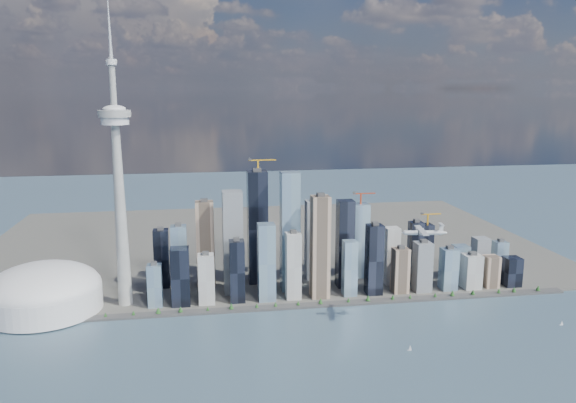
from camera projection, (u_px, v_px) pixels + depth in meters
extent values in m
plane|color=#385163|center=(317.00, 374.00, 795.71)|extent=(4000.00, 4000.00, 0.00)
cube|color=#383838|center=(289.00, 307.00, 1037.38)|extent=(1100.00, 22.00, 4.00)
cube|color=#4C4C47|center=(262.00, 242.00, 1473.20)|extent=(1400.00, 900.00, 3.00)
cylinder|color=#3F2D1E|center=(16.00, 321.00, 963.84)|extent=(1.00, 1.00, 2.40)
cone|color=#1F4F1C|center=(15.00, 319.00, 963.13)|extent=(7.20, 7.20, 8.00)
cylinder|color=#3F2D1E|center=(68.00, 318.00, 977.09)|extent=(1.00, 1.00, 2.40)
cone|color=#1F4F1C|center=(68.00, 316.00, 976.38)|extent=(7.20, 7.20, 8.00)
cylinder|color=#3F2D1E|center=(120.00, 315.00, 990.35)|extent=(1.00, 1.00, 2.40)
cone|color=#1F4F1C|center=(120.00, 313.00, 989.64)|extent=(7.20, 7.20, 8.00)
cylinder|color=#3F2D1E|center=(170.00, 312.00, 1003.61)|extent=(1.00, 1.00, 2.40)
cone|color=#1F4F1C|center=(170.00, 310.00, 1002.90)|extent=(7.20, 7.20, 8.00)
cylinder|color=#3F2D1E|center=(218.00, 309.00, 1016.86)|extent=(1.00, 1.00, 2.40)
cone|color=#1F4F1C|center=(218.00, 307.00, 1016.15)|extent=(7.20, 7.20, 8.00)
cylinder|color=#3F2D1E|center=(266.00, 306.00, 1030.12)|extent=(1.00, 1.00, 2.40)
cone|color=#1F4F1C|center=(266.00, 305.00, 1029.41)|extent=(7.20, 7.20, 8.00)
cylinder|color=#3F2D1E|center=(312.00, 304.00, 1043.38)|extent=(1.00, 1.00, 2.40)
cone|color=#1F4F1C|center=(312.00, 302.00, 1042.67)|extent=(7.20, 7.20, 8.00)
cylinder|color=#3F2D1E|center=(357.00, 301.00, 1056.63)|extent=(1.00, 1.00, 2.40)
cone|color=#1F4F1C|center=(357.00, 299.00, 1055.92)|extent=(7.20, 7.20, 8.00)
cylinder|color=#3F2D1E|center=(401.00, 298.00, 1069.89)|extent=(1.00, 1.00, 2.40)
cone|color=#1F4F1C|center=(401.00, 297.00, 1069.18)|extent=(7.20, 7.20, 8.00)
cylinder|color=#3F2D1E|center=(444.00, 296.00, 1083.15)|extent=(1.00, 1.00, 2.40)
cone|color=#1F4F1C|center=(444.00, 294.00, 1082.44)|extent=(7.20, 7.20, 8.00)
cylinder|color=#3F2D1E|center=(486.00, 293.00, 1096.40)|extent=(1.00, 1.00, 2.40)
cone|color=#1F4F1C|center=(486.00, 292.00, 1095.69)|extent=(7.20, 7.20, 8.00)
cylinder|color=#3F2D1E|center=(527.00, 291.00, 1109.66)|extent=(1.00, 1.00, 2.40)
cone|color=#1F4F1C|center=(527.00, 289.00, 1108.95)|extent=(7.20, 7.20, 8.00)
cube|color=black|center=(179.00, 277.00, 1034.56)|extent=(34.00, 34.00, 108.87)
cube|color=#7695B2|center=(179.00, 261.00, 1080.04)|extent=(30.00, 30.00, 138.57)
cube|color=#BABAB6|center=(206.00, 279.00, 1043.68)|extent=(30.00, 30.00, 94.03)
cube|color=tan|center=(205.00, 243.00, 1137.52)|extent=(36.00, 36.00, 173.21)
cube|color=slate|center=(234.00, 242.00, 1089.74)|extent=(38.00, 38.00, 202.90)
cube|color=black|center=(236.00, 271.00, 1049.65)|extent=(28.00, 28.00, 118.77)
cube|color=#7695B2|center=(265.00, 262.00, 1055.12)|extent=(32.00, 32.00, 148.46)
cube|color=black|center=(259.00, 227.00, 1148.48)|extent=(40.00, 40.00, 232.59)
cube|color=#7695B2|center=(289.00, 232.00, 1103.15)|extent=(36.00, 36.00, 237.54)
cube|color=#BABAB6|center=(294.00, 266.00, 1065.49)|extent=(28.00, 28.00, 128.67)
cube|color=tan|center=(322.00, 247.00, 1067.06)|extent=(34.00, 34.00, 197.95)
cube|color=slate|center=(311.00, 240.00, 1171.66)|extent=(30.00, 30.00, 168.26)
cube|color=black|center=(343.00, 244.00, 1125.84)|extent=(32.00, 32.00, 178.16)
cube|color=#7695B2|center=(350.00, 268.00, 1084.27)|extent=(26.00, 26.00, 108.87)
cube|color=black|center=(375.00, 259.00, 1088.99)|extent=(30.00, 30.00, 138.57)
cube|color=#7695B2|center=(360.00, 240.00, 1188.70)|extent=(34.00, 34.00, 158.36)
cube|color=#BABAB6|center=(391.00, 256.00, 1147.01)|extent=(28.00, 28.00, 118.77)
cube|color=tan|center=(399.00, 270.00, 1101.53)|extent=(30.00, 30.00, 89.08)
cube|color=slate|center=(423.00, 267.00, 1108.20)|extent=(32.00, 32.00, 98.98)
cube|color=black|center=(414.00, 252.00, 1153.68)|extent=(26.00, 26.00, 128.67)
cube|color=#7695B2|center=(447.00, 269.00, 1117.31)|extent=(30.00, 30.00, 84.13)
cube|color=black|center=(426.00, 249.00, 1216.54)|extent=(28.00, 28.00, 108.87)
cube|color=#7695B2|center=(459.00, 263.00, 1174.35)|extent=(30.00, 30.00, 74.23)
cube|color=#BABAB6|center=(470.00, 271.00, 1126.43)|extent=(34.00, 34.00, 69.28)
cube|color=tan|center=(491.00, 271.00, 1133.80)|extent=(28.00, 28.00, 64.33)
cube|color=slate|center=(479.00, 258.00, 1179.77)|extent=(30.00, 30.00, 89.08)
cube|color=black|center=(511.00, 271.00, 1141.17)|extent=(32.00, 32.00, 59.39)
cube|color=#7695B2|center=(499.00, 260.00, 1187.63)|extent=(26.00, 26.00, 79.18)
cube|color=black|center=(160.00, 258.00, 1129.13)|extent=(30.00, 30.00, 118.77)
cube|color=#7695B2|center=(157.00, 285.00, 1031.38)|extent=(26.00, 26.00, 79.18)
cube|color=gold|center=(258.00, 166.00, 1123.32)|extent=(3.00, 3.00, 22.00)
cube|color=gold|center=(262.00, 160.00, 1122.40)|extent=(55.00, 2.20, 2.20)
cube|color=#383838|center=(250.00, 159.00, 1118.22)|extent=(6.00, 4.00, 4.00)
cube|color=#B03819|center=(361.00, 199.00, 1170.88)|extent=(3.00, 3.00, 22.00)
cube|color=#B03819|center=(364.00, 193.00, 1169.80)|extent=(48.00, 2.20, 2.20)
cube|color=#383838|center=(354.00, 193.00, 1166.10)|extent=(6.00, 4.00, 4.00)
cube|color=gold|center=(428.00, 219.00, 1203.60)|extent=(3.00, 3.00, 22.00)
cube|color=gold|center=(431.00, 214.00, 1202.46)|extent=(45.00, 2.20, 2.20)
cube|color=#383838|center=(422.00, 213.00, 1198.97)|extent=(6.00, 4.00, 4.00)
cone|color=gray|center=(121.00, 215.00, 1015.79)|extent=(26.00, 26.00, 340.00)
cylinder|color=white|center=(115.00, 121.00, 982.19)|extent=(48.00, 48.00, 14.00)
cylinder|color=gray|center=(114.00, 114.00, 979.82)|extent=(56.00, 56.00, 12.00)
ellipsoid|color=white|center=(114.00, 109.00, 978.24)|extent=(40.00, 40.00, 14.00)
cylinder|color=gray|center=(113.00, 86.00, 970.33)|extent=(11.00, 11.00, 80.00)
cylinder|color=white|center=(111.00, 62.00, 962.42)|extent=(18.00, 18.00, 10.00)
cone|color=silver|center=(109.00, 27.00, 950.96)|extent=(7.00, 7.00, 105.00)
cylinder|color=white|center=(45.00, 299.00, 1013.95)|extent=(200.00, 200.00, 44.00)
ellipsoid|color=white|center=(44.00, 287.00, 1009.60)|extent=(200.00, 200.00, 84.00)
cylinder|color=silver|center=(423.00, 233.00, 914.46)|extent=(62.11, 17.41, 7.59)
cone|color=silver|center=(403.00, 233.00, 914.61)|extent=(9.42, 8.83, 7.59)
cone|color=silver|center=(443.00, 233.00, 914.30)|extent=(12.93, 9.40, 7.59)
cube|color=silver|center=(422.00, 230.00, 913.67)|extent=(20.05, 67.10, 1.19)
cylinder|color=silver|center=(423.00, 233.00, 901.25)|extent=(13.57, 6.31, 4.27)
cylinder|color=silver|center=(420.00, 229.00, 926.84)|extent=(13.57, 6.31, 4.27)
cylinder|color=#3F3F3F|center=(419.00, 233.00, 901.29)|extent=(1.88, 9.43, 9.49)
cylinder|color=#3F3F3F|center=(415.00, 229.00, 926.87)|extent=(1.88, 9.43, 9.49)
cube|color=silver|center=(441.00, 228.00, 912.82)|extent=(6.71, 2.00, 13.05)
cube|color=silver|center=(442.00, 224.00, 911.50)|extent=(8.59, 21.92, 0.83)
cube|color=silver|center=(409.00, 350.00, 868.05)|extent=(6.35, 3.01, 0.81)
cylinder|color=#999999|center=(409.00, 347.00, 867.12)|extent=(0.24, 0.24, 9.17)
cube|color=silver|center=(561.00, 325.00, 961.02)|extent=(5.80, 1.92, 0.77)
cylinder|color=#999999|center=(561.00, 323.00, 960.15)|extent=(0.23, 0.23, 8.62)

